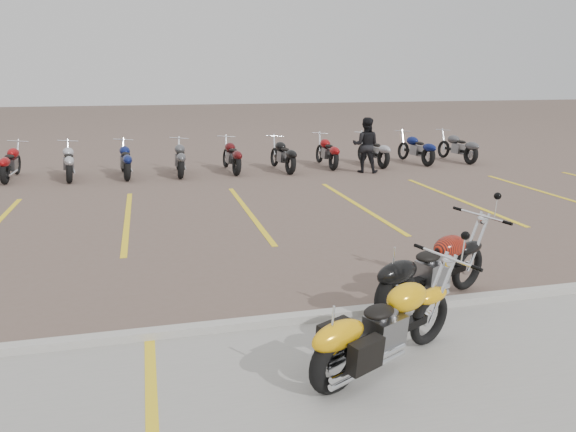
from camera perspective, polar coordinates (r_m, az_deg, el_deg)
ground at (r=9.23m, az=0.43°, el=-5.40°), size 100.00×100.00×0.00m
curb at (r=7.43m, az=4.38°, el=-10.01°), size 60.00×0.18×0.12m
parking_stripes at (r=12.98m, az=-4.03°, el=0.42°), size 38.00×5.50×0.01m
yellow_cruiser at (r=6.19m, az=9.44°, el=-11.37°), size 2.04×1.11×0.91m
flame_cruiser at (r=7.90m, az=14.21°, el=-5.67°), size 2.15×1.12×0.95m
person_b at (r=18.21m, az=7.90°, el=7.15°), size 1.06×0.98×1.76m
bg_bike_row at (r=18.25m, az=-5.89°, el=6.18°), size 17.25×2.03×1.10m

